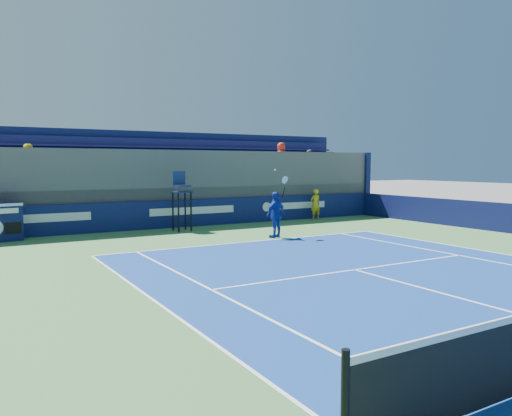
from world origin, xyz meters
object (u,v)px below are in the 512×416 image
match_clock (1,221)px  umpire_chair (181,194)px  tennis_player (276,215)px  ball_person (315,204)px

match_clock → umpire_chair: bearing=-5.2°
match_clock → tennis_player: (8.94, -4.25, 0.14)m
match_clock → ball_person: bearing=-0.1°
ball_person → umpire_chair: bearing=5.7°
umpire_chair → tennis_player: 4.36m
tennis_player → match_clock: bearing=154.6°
match_clock → umpire_chair: size_ratio=0.57×
ball_person → umpire_chair: (-7.33, -0.57, 0.75)m
ball_person → tennis_player: (-5.02, -4.22, 0.11)m
ball_person → tennis_player: size_ratio=0.59×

